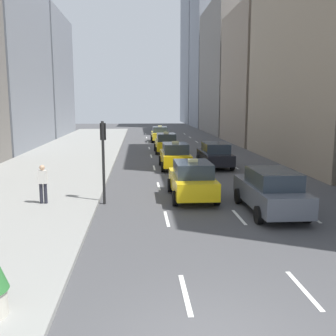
% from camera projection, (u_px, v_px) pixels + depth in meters
% --- Properties ---
extents(sidewalk_left, '(8.00, 66.00, 0.15)m').
position_uv_depth(sidewalk_left, '(70.00, 155.00, 33.12)').
color(sidewalk_left, gray).
rests_on(sidewalk_left, ground).
extents(lane_markings, '(5.72, 56.00, 0.01)m').
position_uv_depth(lane_markings, '(189.00, 161.00, 29.90)').
color(lane_markings, white).
rests_on(lane_markings, ground).
extents(building_row_right, '(6.00, 88.56, 37.80)m').
position_uv_depth(building_row_right, '(227.00, 44.00, 57.86)').
color(building_row_right, '#4C515B').
rests_on(building_row_right, ground).
extents(taxi_lead, '(2.02, 4.40, 1.87)m').
position_uv_depth(taxi_lead, '(175.00, 156.00, 26.33)').
color(taxi_lead, yellow).
rests_on(taxi_lead, ground).
extents(taxi_second, '(2.02, 4.40, 1.87)m').
position_uv_depth(taxi_second, '(166.00, 143.00, 34.87)').
color(taxi_second, yellow).
rests_on(taxi_second, ground).
extents(taxi_third, '(2.02, 4.40, 1.87)m').
position_uv_depth(taxi_third, '(192.00, 180.00, 18.02)').
color(taxi_third, yellow).
rests_on(taxi_third, ground).
extents(taxi_fourth, '(2.02, 4.40, 1.87)m').
position_uv_depth(taxi_fourth, '(160.00, 134.00, 44.90)').
color(taxi_fourth, yellow).
rests_on(taxi_fourth, ground).
extents(sedan_black_near, '(2.02, 4.81, 1.69)m').
position_uv_depth(sedan_black_near, '(215.00, 155.00, 27.02)').
color(sedan_black_near, black).
rests_on(sedan_black_near, ground).
extents(sedan_silver_behind, '(2.02, 4.80, 1.77)m').
position_uv_depth(sedan_silver_behind, '(271.00, 191.00, 15.65)').
color(sedan_silver_behind, '#565B66').
rests_on(sedan_silver_behind, ground).
extents(pedestrian_mid_block, '(0.36, 0.22, 1.65)m').
position_uv_depth(pedestrian_mid_block, '(43.00, 182.00, 16.51)').
color(pedestrian_mid_block, '#23232D').
rests_on(pedestrian_mid_block, sidewalk_left).
extents(traffic_light_pole, '(0.24, 0.42, 3.60)m').
position_uv_depth(traffic_light_pole, '(103.00, 149.00, 16.85)').
color(traffic_light_pole, black).
rests_on(traffic_light_pole, ground).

